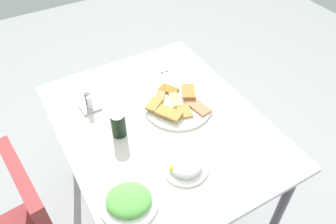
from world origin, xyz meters
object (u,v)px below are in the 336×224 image
at_px(soda_can, 118,125).
at_px(salad_plate_rice, 185,165).
at_px(fork, 163,62).
at_px(salad_plate_greens, 129,200).
at_px(paper_napkin, 161,64).
at_px(spoon, 158,64).
at_px(pide_platter, 177,105).
at_px(dining_table, 161,135).
at_px(condiment_caddy, 89,104).

bearing_deg(soda_can, salad_plate_rice, -153.33).
height_order(soda_can, fork, soda_can).
distance_m(salad_plate_greens, paper_napkin, 0.90).
bearing_deg(salad_plate_greens, soda_can, -18.23).
height_order(fork, spoon, same).
xyz_separation_m(pide_platter, salad_plate_rice, (-0.34, 0.16, 0.01)).
distance_m(soda_can, spoon, 0.56).
distance_m(salad_plate_greens, spoon, 0.89).
relative_size(soda_can, spoon, 0.76).
height_order(dining_table, salad_plate_greens, salad_plate_greens).
bearing_deg(pide_platter, fork, -18.71).
relative_size(pide_platter, fork, 2.06).
bearing_deg(condiment_caddy, paper_napkin, -72.90).
relative_size(dining_table, spoon, 6.99).
bearing_deg(paper_napkin, soda_can, 131.97).
xyz_separation_m(pide_platter, condiment_caddy, (0.21, 0.38, 0.01)).
bearing_deg(salad_plate_greens, condiment_caddy, -5.68).
bearing_deg(salad_plate_greens, paper_napkin, -36.53).
bearing_deg(spoon, salad_plate_greens, 156.29).
xyz_separation_m(fork, spoon, (0.00, 0.04, 0.00)).
bearing_deg(fork, pide_platter, 176.96).
bearing_deg(salad_plate_greens, spoon, -35.60).
xyz_separation_m(dining_table, salad_plate_rice, (-0.28, 0.04, 0.10)).
xyz_separation_m(pide_platter, spoon, (0.35, -0.08, -0.01)).
bearing_deg(salad_plate_rice, fork, -22.40).
relative_size(dining_table, soda_can, 9.18).
bearing_deg(fork, condiment_caddy, 122.18).
bearing_deg(salad_plate_rice, soda_can, 26.67).
height_order(spoon, condiment_caddy, condiment_caddy).
xyz_separation_m(dining_table, soda_can, (0.03, 0.20, 0.14)).
relative_size(pide_platter, paper_napkin, 2.56).
xyz_separation_m(soda_can, fork, (0.38, -0.44, -0.06)).
height_order(salad_plate_greens, fork, salad_plate_greens).
bearing_deg(salad_plate_greens, fork, -37.45).
bearing_deg(salad_plate_rice, paper_napkin, -21.11).
bearing_deg(paper_napkin, dining_table, 151.38).
xyz_separation_m(dining_table, pide_platter, (0.06, -0.12, 0.09)).
bearing_deg(spoon, dining_table, 165.22).
distance_m(dining_table, condiment_caddy, 0.38).
height_order(salad_plate_rice, soda_can, soda_can).
bearing_deg(paper_napkin, pide_platter, 163.95).
distance_m(salad_plate_rice, soda_can, 0.35).
distance_m(soda_can, paper_napkin, 0.57).
height_order(salad_plate_greens, spoon, salad_plate_greens).
bearing_deg(dining_table, salad_plate_greens, 134.92).
relative_size(pide_platter, salad_plate_greens, 1.47).
relative_size(dining_table, paper_napkin, 8.45).
distance_m(pide_platter, salad_plate_greens, 0.57).
bearing_deg(pide_platter, condiment_caddy, 61.27).
bearing_deg(salad_plate_rice, dining_table, -8.36).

